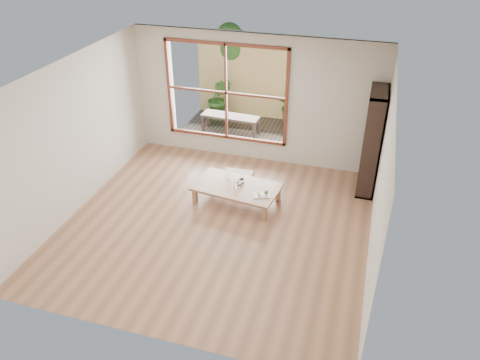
# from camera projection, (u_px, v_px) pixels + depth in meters

# --- Properties ---
(ground) EXTENTS (5.00, 5.00, 0.00)m
(ground) POSITION_uv_depth(u_px,v_px,m) (217.00, 224.00, 7.93)
(ground) COLOR #B17A58
(ground) RESTS_ON ground
(low_table) EXTENTS (1.59, 1.02, 0.33)m
(low_table) POSITION_uv_depth(u_px,v_px,m) (237.00, 188.00, 8.36)
(low_table) COLOR #A87251
(low_table) RESTS_ON ground
(floor_cushion) EXTENTS (0.59, 0.59, 0.08)m
(floor_cushion) POSITION_uv_depth(u_px,v_px,m) (236.00, 178.00, 9.15)
(floor_cushion) COLOR silver
(floor_cushion) RESTS_ON ground
(bookshelf) EXTENTS (0.31, 0.87, 1.94)m
(bookshelf) POSITION_uv_depth(u_px,v_px,m) (372.00, 142.00, 8.42)
(bookshelf) COLOR black
(bookshelf) RESTS_ON ground
(glass_tall) EXTENTS (0.08, 0.08, 0.15)m
(glass_tall) POSITION_uv_depth(u_px,v_px,m) (236.00, 184.00, 8.26)
(glass_tall) COLOR silver
(glass_tall) RESTS_ON low_table
(glass_mid) EXTENTS (0.07, 0.07, 0.10)m
(glass_mid) POSITION_uv_depth(u_px,v_px,m) (240.00, 183.00, 8.35)
(glass_mid) COLOR silver
(glass_mid) RESTS_ON low_table
(glass_short) EXTENTS (0.07, 0.07, 0.09)m
(glass_short) POSITION_uv_depth(u_px,v_px,m) (242.00, 181.00, 8.39)
(glass_short) COLOR silver
(glass_short) RESTS_ON low_table
(glass_small) EXTENTS (0.07, 0.07, 0.09)m
(glass_small) POSITION_uv_depth(u_px,v_px,m) (229.00, 182.00, 8.36)
(glass_small) COLOR silver
(glass_small) RESTS_ON low_table
(food_tray) EXTENTS (0.33, 0.28, 0.09)m
(food_tray) POSITION_uv_depth(u_px,v_px,m) (262.00, 194.00, 8.07)
(food_tray) COLOR white
(food_tray) RESTS_ON low_table
(deck) EXTENTS (2.80, 2.00, 0.05)m
(deck) POSITION_uv_depth(u_px,v_px,m) (242.00, 133.00, 10.99)
(deck) COLOR #3B312B
(deck) RESTS_ON ground
(garden_bench) EXTENTS (1.35, 0.46, 0.42)m
(garden_bench) POSITION_uv_depth(u_px,v_px,m) (230.00, 118.00, 10.76)
(garden_bench) COLOR black
(garden_bench) RESTS_ON deck
(bamboo_fence) EXTENTS (2.80, 0.06, 1.80)m
(bamboo_fence) POSITION_uv_depth(u_px,v_px,m) (254.00, 82.00, 11.34)
(bamboo_fence) COLOR #DAB170
(bamboo_fence) RESTS_ON ground
(shrub_right) EXTENTS (0.82, 0.72, 0.87)m
(shrub_right) POSITION_uv_depth(u_px,v_px,m) (294.00, 106.00, 11.20)
(shrub_right) COLOR #2E561F
(shrub_right) RESTS_ON deck
(shrub_left) EXTENTS (0.68, 0.60, 1.05)m
(shrub_left) POSITION_uv_depth(u_px,v_px,m) (219.00, 98.00, 11.38)
(shrub_left) COLOR #2E561F
(shrub_left) RESTS_ON deck
(garden_tree) EXTENTS (1.04, 0.85, 2.22)m
(garden_tree) POSITION_uv_depth(u_px,v_px,m) (230.00, 47.00, 11.38)
(garden_tree) COLOR #4C3D2D
(garden_tree) RESTS_ON ground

